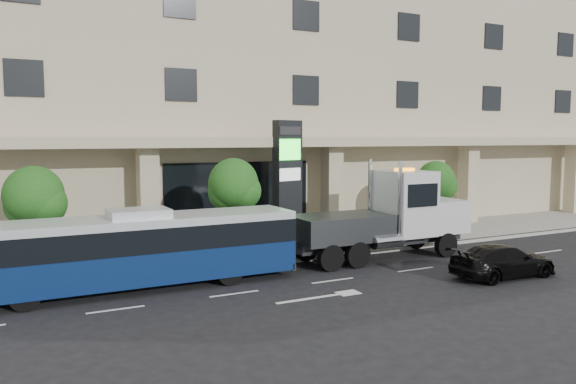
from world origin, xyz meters
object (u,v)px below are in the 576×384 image
object	(u,v)px
city_bus	(139,248)
tow_truck	(388,218)
black_sedan	(503,261)
signage_pylon	(288,181)

from	to	relation	value
city_bus	tow_truck	world-z (taller)	tow_truck
black_sedan	signage_pylon	xyz separation A→B (m)	(-4.61, 9.41, 2.61)
tow_truck	signage_pylon	world-z (taller)	signage_pylon
black_sedan	tow_truck	bearing A→B (deg)	22.06
city_bus	black_sedan	distance (m)	13.78
tow_truck	black_sedan	size ratio (longest dim) A/B	2.18
city_bus	signage_pylon	bearing A→B (deg)	29.35
city_bus	tow_truck	xyz separation A→B (m)	(11.15, 0.26, 0.35)
tow_truck	city_bus	bearing A→B (deg)	-178.77
signage_pylon	tow_truck	bearing A→B (deg)	-72.37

